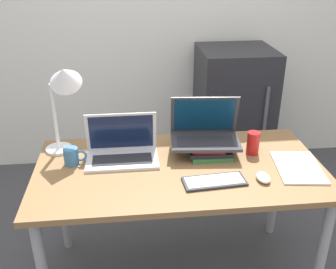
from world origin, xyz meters
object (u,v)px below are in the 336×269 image
(wireless_keyboard, at_px, (214,181))
(desk_lamp, at_px, (63,86))
(book_stack, at_px, (208,147))
(notepad, at_px, (298,167))
(mug, at_px, (72,156))
(mini_fridge, at_px, (232,114))
(mouse, at_px, (263,177))
(soda_can, at_px, (253,143))
(laptop_on_books, at_px, (205,132))
(laptop_left, at_px, (122,150))

(wireless_keyboard, height_order, desk_lamp, desk_lamp)
(book_stack, height_order, notepad, book_stack)
(mug, distance_m, mini_fridge, 1.53)
(mouse, height_order, mug, mug)
(book_stack, height_order, soda_can, soda_can)
(notepad, bearing_deg, wireless_keyboard, -169.23)
(soda_can, bearing_deg, mini_fridge, 80.32)
(mouse, relative_size, desk_lamp, 0.19)
(laptop_on_books, bearing_deg, desk_lamp, 175.10)
(desk_lamp, bearing_deg, wireless_keyboard, -28.22)
(laptop_left, distance_m, mini_fridge, 1.34)
(laptop_left, relative_size, mug, 3.16)
(soda_can, bearing_deg, laptop_left, 178.38)
(notepad, height_order, soda_can, soda_can)
(book_stack, distance_m, laptop_on_books, 0.09)
(laptop_left, relative_size, notepad, 1.08)
(mouse, relative_size, mug, 0.86)
(mouse, xyz_separation_m, notepad, (0.21, 0.09, -0.01))
(laptop_left, distance_m, soda_can, 0.69)
(mouse, distance_m, soda_can, 0.27)
(mouse, distance_m, mini_fridge, 1.31)
(wireless_keyboard, height_order, notepad, wireless_keyboard)
(book_stack, height_order, desk_lamp, desk_lamp)
(notepad, relative_size, mug, 2.92)
(desk_lamp, bearing_deg, mini_fridge, 38.49)
(wireless_keyboard, relative_size, soda_can, 2.47)
(laptop_left, height_order, soda_can, laptop_left)
(mouse, bearing_deg, book_stack, 123.35)
(laptop_left, bearing_deg, mini_fridge, 49.09)
(laptop_left, xyz_separation_m, laptop_on_books, (0.44, 0.03, 0.06))
(notepad, bearing_deg, mug, 171.63)
(desk_lamp, bearing_deg, notepad, -14.28)
(desk_lamp, bearing_deg, laptop_on_books, -4.90)
(notepad, xyz_separation_m, mini_fridge, (-0.01, 1.19, -0.21))
(laptop_on_books, bearing_deg, mug, -174.62)
(laptop_left, relative_size, mouse, 3.69)
(book_stack, xyz_separation_m, desk_lamp, (-0.73, 0.07, 0.34))
(mug, bearing_deg, wireless_keyboard, -20.19)
(book_stack, relative_size, soda_can, 2.14)
(laptop_on_books, relative_size, soda_can, 3.07)
(mug, xyz_separation_m, soda_can, (0.94, 0.01, 0.02))
(mouse, height_order, soda_can, soda_can)
(book_stack, distance_m, mug, 0.71)
(mouse, bearing_deg, laptop_left, 156.45)
(wireless_keyboard, xyz_separation_m, mouse, (0.23, -0.01, 0.01))
(wireless_keyboard, relative_size, mini_fridge, 0.29)
(laptop_on_books, relative_size, mini_fridge, 0.36)
(wireless_keyboard, distance_m, desk_lamp, 0.87)
(laptop_left, relative_size, wireless_keyboard, 1.22)
(laptop_left, distance_m, book_stack, 0.46)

